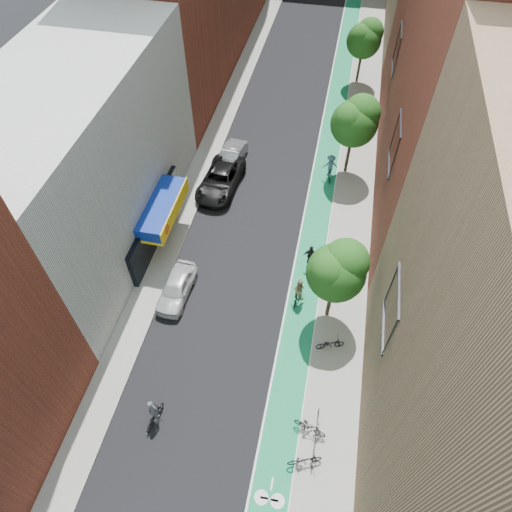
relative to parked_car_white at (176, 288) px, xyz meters
The scene contains 19 objects.
ground 10.45m from the parked_car_white, 67.03° to the right, with size 160.00×160.00×0.00m, color black.
bike_lane 18.29m from the parked_car_white, 63.82° to the left, with size 2.00×68.00×0.01m, color #168055.
sidewalk_left 16.53m from the parked_car_white, 96.72° to the left, with size 2.00×68.00×0.15m, color gray.
sidewalk_right 19.52m from the parked_car_white, 57.21° to the left, with size 3.00×68.00×0.15m, color gray.
building_left_white 9.77m from the parked_car_white, 147.58° to the left, with size 8.00×20.00×12.00m, color silver.
building_right_mid_red 25.16m from the parked_car_white, 45.60° to the left, with size 8.00×28.00×22.00m, color maroon.
tree_near 10.49m from the parked_car_white, ahead, with size 3.40×3.36×6.42m.
tree_mid 17.88m from the parked_car_white, 56.05° to the left, with size 3.55×3.53×6.74m.
tree_far 30.27m from the parked_car_white, 71.14° to the left, with size 3.30×3.25×6.21m.
parked_car_white is the anchor object (origin of this frame).
parked_car_black 10.48m from the parked_car_white, 88.89° to the left, with size 2.68×5.82×1.62m, color black.
parked_car_silver 13.30m from the parked_car_white, 88.57° to the left, with size 1.56×4.47×1.47m, color #909498.
cyclist_lead 8.12m from the parked_car_white, 80.27° to the right, with size 0.90×1.78×2.12m.
cyclist_lane_near 7.78m from the parked_car_white, ahead, with size 0.97×1.55×2.09m.
cyclist_lane_mid 9.01m from the parked_car_white, 26.26° to the left, with size 1.02×2.00×2.00m.
cyclist_lane_far 15.86m from the parked_car_white, 57.86° to the left, with size 1.25×1.87×2.15m.
parked_bike_near 12.81m from the parked_car_white, 42.36° to the right, with size 0.62×1.77×0.93m, color black.
parked_bike_mid 11.82m from the parked_car_white, 36.39° to the right, with size 0.51×1.79×1.08m, color black.
parked_bike_far 10.23m from the parked_car_white, 10.85° to the right, with size 0.60×1.71×0.90m, color black.
Camera 1 is at (4.34, -5.85, 24.55)m, focal length 32.00 mm.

